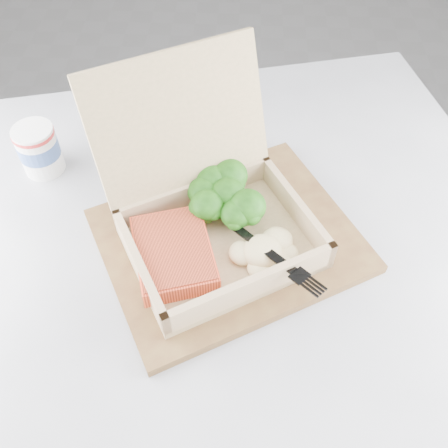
{
  "coord_description": "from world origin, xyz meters",
  "views": [
    {
      "loc": [
        0.38,
        -1.02,
        1.32
      ],
      "look_at": [
        0.36,
        -0.6,
        0.8
      ],
      "focal_mm": 40.0,
      "sensor_mm": 36.0,
      "label": 1
    }
  ],
  "objects_px": {
    "serving_tray": "(229,240)",
    "takeout_container": "(207,202)",
    "paper_cup": "(38,148)",
    "cafe_table": "(234,325)"
  },
  "relations": [
    {
      "from": "serving_tray",
      "to": "takeout_container",
      "type": "bearing_deg",
      "value": 150.28
    },
    {
      "from": "serving_tray",
      "to": "takeout_container",
      "type": "height_order",
      "value": "takeout_container"
    },
    {
      "from": "cafe_table",
      "to": "serving_tray",
      "type": "bearing_deg",
      "value": 112.61
    },
    {
      "from": "cafe_table",
      "to": "paper_cup",
      "type": "distance_m",
      "value": 0.42
    },
    {
      "from": "takeout_container",
      "to": "serving_tray",
      "type": "bearing_deg",
      "value": -58.65
    },
    {
      "from": "cafe_table",
      "to": "paper_cup",
      "type": "xyz_separation_m",
      "value": [
        -0.31,
        0.16,
        0.24
      ]
    },
    {
      "from": "serving_tray",
      "to": "paper_cup",
      "type": "xyz_separation_m",
      "value": [
        -0.3,
        0.14,
        0.04
      ]
    },
    {
      "from": "cafe_table",
      "to": "paper_cup",
      "type": "height_order",
      "value": "paper_cup"
    },
    {
      "from": "serving_tray",
      "to": "takeout_container",
      "type": "xyz_separation_m",
      "value": [
        -0.03,
        0.02,
        0.06
      ]
    },
    {
      "from": "takeout_container",
      "to": "paper_cup",
      "type": "bearing_deg",
      "value": 127.39
    }
  ]
}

